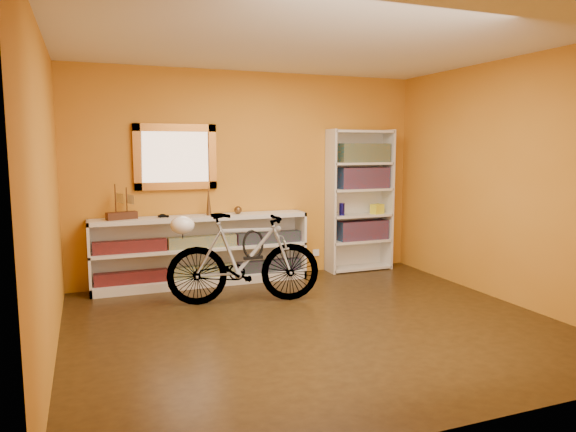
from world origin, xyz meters
name	(u,v)px	position (x,y,z in m)	size (l,w,h in m)	color
floor	(315,325)	(0.00, 0.00, -0.01)	(4.50, 4.00, 0.01)	black
ceiling	(316,40)	(0.00, 0.00, 2.60)	(4.50, 4.00, 0.01)	silver
back_wall	(251,176)	(0.00, 2.00, 1.30)	(4.50, 0.01, 2.60)	#C4781D
left_wall	(45,195)	(-2.25, 0.00, 1.30)	(0.01, 4.00, 2.60)	#C4781D
right_wall	(508,182)	(2.25, 0.00, 1.30)	(0.01, 4.00, 2.60)	#C4781D
gilt_mirror	(176,157)	(-0.95, 1.97, 1.55)	(0.98, 0.06, 0.78)	brown
wall_socket	(316,253)	(0.90, 1.99, 0.25)	(0.09, 0.01, 0.09)	silver
console_unit	(202,250)	(-0.68, 1.81, 0.42)	(2.60, 0.35, 0.85)	silver
cd_row_lower	(203,271)	(-0.68, 1.79, 0.17)	(2.50, 0.13, 0.14)	black
cd_row_upper	(203,242)	(-0.68, 1.79, 0.54)	(2.50, 0.13, 0.14)	navy
model_ship	(121,202)	(-1.60, 1.81, 1.05)	(0.34, 0.13, 0.41)	#391C10
toy_car	(164,217)	(-1.13, 1.81, 0.85)	(0.00, 0.00, 0.00)	black
bronze_ornament	(209,200)	(-0.59, 1.81, 1.04)	(0.06, 0.06, 0.37)	brown
decorative_orb	(238,210)	(-0.23, 1.81, 0.90)	(0.10, 0.10, 0.10)	brown
bookcase	(360,201)	(1.48, 1.84, 0.95)	(0.90, 0.30, 1.90)	silver
book_row_a	(362,230)	(1.53, 1.84, 0.55)	(0.70, 0.22, 0.26)	maroon
book_row_b	(363,178)	(1.53, 1.84, 1.25)	(0.70, 0.22, 0.28)	maroon
book_row_c	(364,153)	(1.53, 1.84, 1.59)	(0.70, 0.22, 0.25)	#1B5661
travel_mug	(342,209)	(1.20, 1.82, 0.85)	(0.07, 0.07, 0.17)	navy
red_tin	(346,155)	(1.28, 1.87, 1.56)	(0.15, 0.15, 0.19)	maroon
yellow_bag	(377,209)	(1.73, 1.80, 0.83)	(0.17, 0.11, 0.13)	yellow
bicycle	(244,258)	(-0.42, 0.91, 0.49)	(1.67, 0.43, 0.98)	silver
helmet	(182,225)	(-1.05, 1.03, 0.86)	(0.25, 0.24, 0.19)	white
u_lock	(253,244)	(-0.32, 0.89, 0.64)	(0.24, 0.24, 0.03)	black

